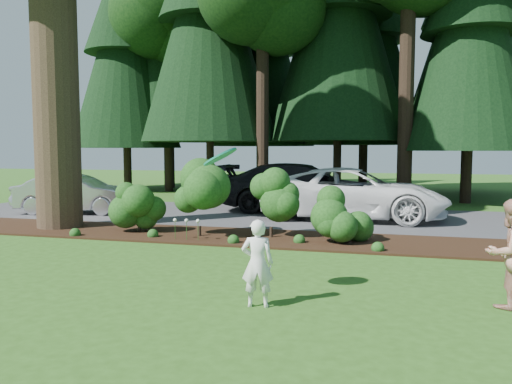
% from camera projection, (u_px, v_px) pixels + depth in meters
% --- Properties ---
extents(ground, '(80.00, 80.00, 0.00)m').
position_uv_depth(ground, '(152.00, 264.00, 9.74)').
color(ground, '#294E16').
rests_on(ground, ground).
extents(mulch_bed, '(16.00, 2.50, 0.05)m').
position_uv_depth(mulch_bed, '(210.00, 235.00, 12.86)').
color(mulch_bed, black).
rests_on(mulch_bed, ground).
extents(driveway, '(22.00, 6.00, 0.03)m').
position_uv_depth(driveway, '(254.00, 215.00, 16.95)').
color(driveway, '#38383A').
rests_on(driveway, ground).
extents(shrub_row, '(6.53, 1.60, 1.61)m').
position_uv_depth(shrub_row, '(238.00, 207.00, 12.49)').
color(shrub_row, '#173A12').
rests_on(shrub_row, ground).
extents(lily_cluster, '(0.69, 0.09, 0.57)m').
position_uv_depth(lily_cluster, '(186.00, 221.00, 12.08)').
color(lily_cluster, '#173A12').
rests_on(lily_cluster, ground).
extents(tree_wall, '(25.66, 12.15, 17.09)m').
position_uv_depth(tree_wall, '(306.00, 2.00, 24.61)').
color(tree_wall, black).
rests_on(tree_wall, ground).
extents(car_silver_wagon, '(4.27, 2.15, 1.34)m').
position_uv_depth(car_silver_wagon, '(76.00, 194.00, 17.27)').
color(car_silver_wagon, '#B2B2B7').
rests_on(car_silver_wagon, driveway).
extents(car_white_suv, '(5.94, 2.88, 1.63)m').
position_uv_depth(car_white_suv, '(353.00, 193.00, 15.82)').
color(car_white_suv, white).
rests_on(car_white_suv, driveway).
extents(car_dark_suv, '(6.01, 2.70, 1.71)m').
position_uv_depth(car_dark_suv, '(302.00, 188.00, 17.70)').
color(car_dark_suv, black).
rests_on(car_dark_suv, driveway).
extents(child, '(0.50, 0.38, 1.26)m').
position_uv_depth(child, '(257.00, 263.00, 7.07)').
color(child, white).
rests_on(child, ground).
extents(adult, '(0.94, 0.87, 1.55)m').
position_uv_depth(adult, '(510.00, 254.00, 7.02)').
color(adult, '#AC3617').
rests_on(adult, ground).
extents(frisbee, '(0.49, 0.53, 0.28)m').
position_uv_depth(frisbee, '(220.00, 157.00, 7.18)').
color(frisbee, '#188570').
rests_on(frisbee, ground).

